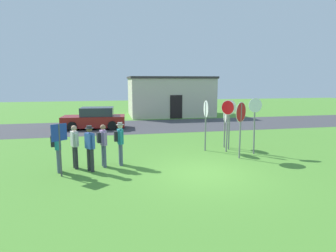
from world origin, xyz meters
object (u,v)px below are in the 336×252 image
(stop_sign_leaning_left, at_px, (229,116))
(person_in_dark_shirt, at_px, (90,146))
(person_with_sunhat, at_px, (57,146))
(stop_sign_far_back, at_px, (255,117))
(parked_car_on_street, at_px, (95,119))
(stop_sign_tallest, at_px, (241,119))
(stop_sign_nearest, at_px, (206,116))
(info_panel_leftmost, at_px, (60,140))
(person_holding_notes, at_px, (75,144))
(person_in_teal, at_px, (120,140))
(stop_sign_rear_right, at_px, (225,120))
(stop_sign_center_cluster, at_px, (228,117))
(person_near_signs, at_px, (103,142))

(stop_sign_leaning_left, height_order, person_in_dark_shirt, stop_sign_leaning_left)
(person_with_sunhat, bearing_deg, stop_sign_far_back, 7.08)
(parked_car_on_street, distance_m, stop_sign_tallest, 11.52)
(stop_sign_nearest, height_order, info_panel_leftmost, stop_sign_nearest)
(stop_sign_tallest, height_order, person_holding_notes, stop_sign_tallest)
(person_with_sunhat, bearing_deg, person_in_teal, 11.68)
(person_holding_notes, bearing_deg, parked_car_on_street, 87.90)
(parked_car_on_street, bearing_deg, stop_sign_far_back, -49.45)
(stop_sign_rear_right, height_order, stop_sign_center_cluster, stop_sign_center_cluster)
(person_near_signs, xyz_separation_m, person_in_teal, (0.66, 0.12, 0.03))
(stop_sign_center_cluster, height_order, person_holding_notes, stop_sign_center_cluster)
(person_in_teal, bearing_deg, info_panel_leftmost, -154.62)
(person_in_teal, height_order, info_panel_leftmost, info_panel_leftmost)
(stop_sign_tallest, bearing_deg, stop_sign_far_back, 32.24)
(stop_sign_far_back, height_order, info_panel_leftmost, stop_sign_far_back)
(stop_sign_center_cluster, distance_m, info_panel_leftmost, 7.54)
(person_near_signs, bearing_deg, stop_sign_leaning_left, 15.55)
(person_in_dark_shirt, bearing_deg, person_in_teal, 28.35)
(stop_sign_center_cluster, bearing_deg, stop_sign_rear_right, 74.17)
(info_panel_leftmost, bearing_deg, person_near_signs, 31.19)
(person_near_signs, xyz_separation_m, person_holding_notes, (-1.06, 0.01, -0.03))
(parked_car_on_street, height_order, stop_sign_leaning_left, stop_sign_leaning_left)
(stop_sign_leaning_left, distance_m, stop_sign_center_cluster, 0.46)
(stop_sign_far_back, xyz_separation_m, person_holding_notes, (-7.88, -0.69, -0.78))
(parked_car_on_street, distance_m, stop_sign_center_cluster, 10.49)
(stop_sign_rear_right, distance_m, person_in_teal, 5.72)
(stop_sign_tallest, bearing_deg, person_in_dark_shirt, -174.98)
(stop_sign_center_cluster, bearing_deg, person_with_sunhat, -167.43)
(parked_car_on_street, bearing_deg, stop_sign_nearest, -54.63)
(parked_car_on_street, relative_size, person_in_teal, 2.55)
(stop_sign_rear_right, bearing_deg, parked_car_on_street, 132.41)
(stop_sign_rear_right, xyz_separation_m, person_holding_notes, (-7.05, -2.15, -0.45))
(person_near_signs, xyz_separation_m, person_in_dark_shirt, (-0.46, -0.48, 0.00))
(stop_sign_far_back, bearing_deg, stop_sign_tallest, -147.76)
(parked_car_on_street, bearing_deg, stop_sign_leaning_left, -49.35)
(stop_sign_far_back, distance_m, info_panel_leftmost, 8.44)
(person_in_dark_shirt, xyz_separation_m, info_panel_leftmost, (-0.99, -0.40, 0.32))
(person_with_sunhat, relative_size, person_in_teal, 1.00)
(stop_sign_nearest, bearing_deg, stop_sign_tallest, -58.58)
(parked_car_on_street, bearing_deg, person_in_teal, -81.68)
(person_in_teal, bearing_deg, person_with_sunhat, -168.32)
(person_in_dark_shirt, height_order, person_in_teal, same)
(person_near_signs, height_order, info_panel_leftmost, info_panel_leftmost)
(person_in_dark_shirt, bearing_deg, person_with_sunhat, 173.56)
(person_holding_notes, height_order, info_panel_leftmost, info_panel_leftmost)
(person_near_signs, bearing_deg, stop_sign_rear_right, 19.82)
(stop_sign_rear_right, distance_m, person_in_dark_shirt, 6.99)
(person_holding_notes, distance_m, info_panel_leftmost, 1.04)
(person_with_sunhat, bearing_deg, person_near_signs, 12.15)
(person_in_teal, bearing_deg, person_near_signs, -169.47)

